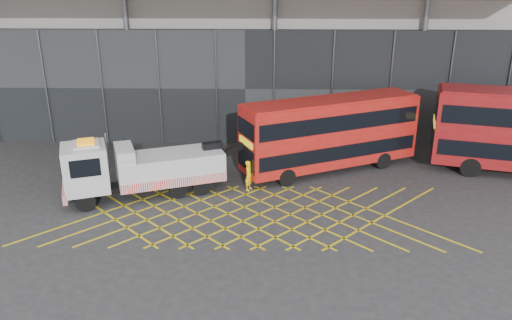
{
  "coord_description": "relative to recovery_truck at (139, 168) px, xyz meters",
  "views": [
    {
      "loc": [
        3.61,
        -22.92,
        11.58
      ],
      "look_at": [
        3.0,
        1.5,
        2.4
      ],
      "focal_mm": 35.0,
      "sensor_mm": 36.0,
      "label": 1
    }
  ],
  "objects": [
    {
      "name": "bus_towed",
      "position": [
        10.78,
        4.11,
        0.9
      ],
      "size": [
        11.18,
        7.1,
        4.55
      ],
      "rotation": [
        0.0,
        0.0,
        0.44
      ],
      "color": "#AD140F",
      "rests_on": "ground_plane"
    },
    {
      "name": "construction_building",
      "position": [
        5.29,
        16.26,
        7.35
      ],
      "size": [
        55.0,
        23.97,
        18.0
      ],
      "color": "gray",
      "rests_on": "ground_plane"
    },
    {
      "name": "worker",
      "position": [
        5.93,
        0.93,
        -0.76
      ],
      "size": [
        0.64,
        0.75,
        1.75
      ],
      "primitive_type": "imported",
      "rotation": [
        0.0,
        0.0,
        1.16
      ],
      "color": "yellow",
      "rests_on": "ground_plane"
    },
    {
      "name": "recovery_truck",
      "position": [
        0.0,
        0.0,
        0.0
      ],
      "size": [
        9.92,
        5.28,
        3.53
      ],
      "rotation": [
        0.0,
        0.0,
        0.36
      ],
      "color": "black",
      "rests_on": "ground_plane"
    },
    {
      "name": "ground_plane",
      "position": [
        3.37,
        -2.13,
        -1.63
      ],
      "size": [
        120.0,
        120.0,
        0.0
      ],
      "primitive_type": "plane",
      "color": "#27272A"
    },
    {
      "name": "road_markings",
      "position": [
        5.77,
        -2.13,
        -1.63
      ],
      "size": [
        21.56,
        7.16,
        0.01
      ],
      "color": "gold",
      "rests_on": "ground_plane"
    }
  ]
}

